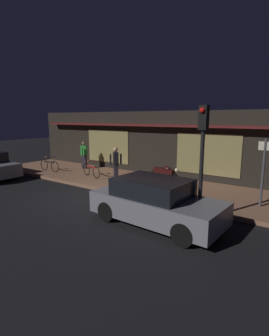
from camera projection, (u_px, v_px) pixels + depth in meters
name	position (u px, v px, depth m)	size (l,w,h in m)	color
ground_plane	(87.00, 197.00, 10.89)	(60.00, 60.00, 0.00)	black
sidewalk_slab	(130.00, 182.00, 13.27)	(18.00, 4.00, 0.15)	#8C6047
storefront_building	(164.00, 142.00, 15.65)	(18.00, 3.30, 3.60)	black
motorcycle	(165.00, 174.00, 12.37)	(1.70, 0.59, 0.97)	black
bicycle_parked	(91.00, 170.00, 13.96)	(1.61, 0.55, 0.91)	black
bicycle_extra	(49.00, 165.00, 15.43)	(1.66, 0.42, 0.91)	black
person_photographer	(84.00, 154.00, 16.18)	(0.43, 0.61, 1.67)	#28232D
person_bystander	(116.00, 163.00, 13.10)	(0.46, 0.53, 1.67)	#28232D
sign_post	(263.00, 169.00, 9.11)	(0.44, 0.09, 2.40)	#47474C
traffic_light_pole	(202.00, 145.00, 7.63)	(0.24, 0.33, 3.60)	black
parked_car_far	(155.00, 202.00, 8.08)	(4.19, 1.98, 1.42)	black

